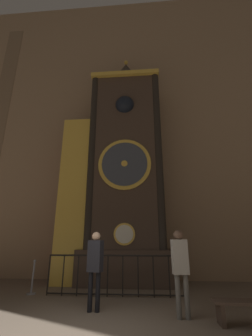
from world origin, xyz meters
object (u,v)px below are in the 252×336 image
at_px(clock_tower, 117,172).
at_px(visitor_bench, 247,308).
at_px(visitor_far, 180,263).
at_px(visitor_near, 95,262).
at_px(stanchion_post, 32,283).

relative_size(clock_tower, visitor_bench, 8.21).
distance_m(clock_tower, visitor_bench, 6.54).
bearing_deg(visitor_far, visitor_near, 164.65).
bearing_deg(visitor_bench, visitor_far, 164.94).
xyz_separation_m(visitor_far, stanchion_post, (-4.30, 1.98, -0.77)).
xyz_separation_m(visitor_near, stanchion_post, (-2.31, 1.65, -0.75)).
bearing_deg(stanchion_post, visitor_far, -24.75).
bearing_deg(visitor_bench, visitor_near, 168.36).
relative_size(visitor_near, visitor_far, 0.99).
relative_size(clock_tower, visitor_far, 5.80).
distance_m(clock_tower, visitor_near, 4.77).
bearing_deg(visitor_near, stanchion_post, 160.40).
height_order(clock_tower, stanchion_post, clock_tower).
relative_size(visitor_far, visitor_bench, 1.42).
bearing_deg(clock_tower, visitor_bench, -52.76).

